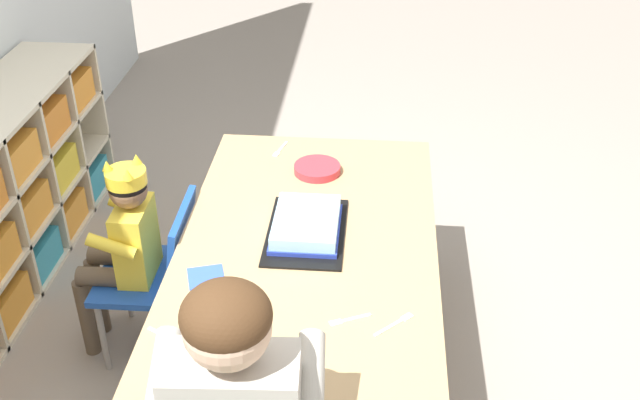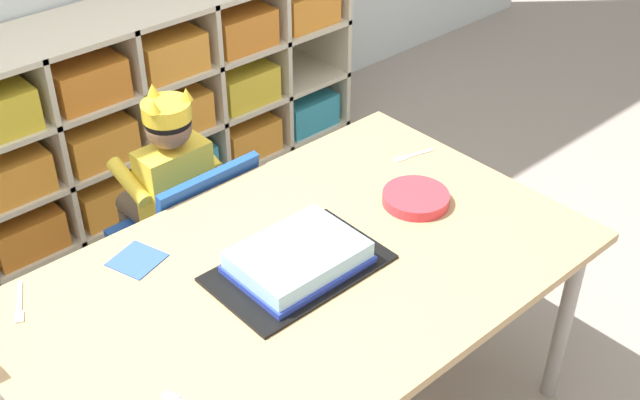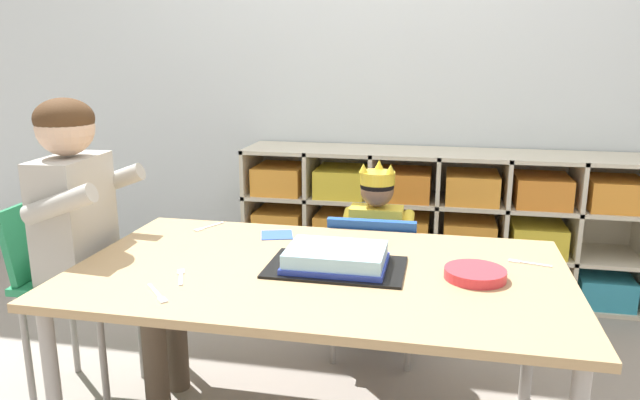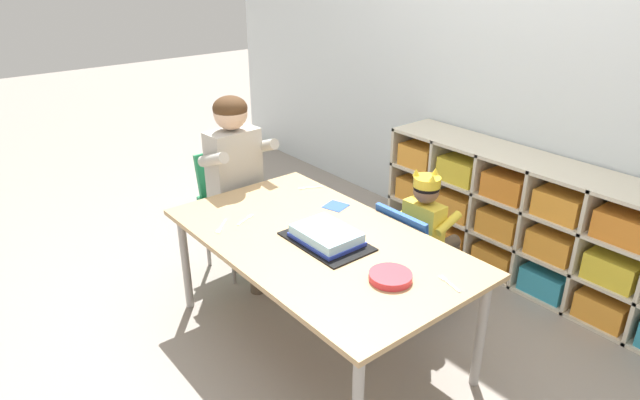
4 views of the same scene
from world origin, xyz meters
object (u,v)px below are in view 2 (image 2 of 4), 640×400
object	(u,v)px
activity_table	(285,295)
child_with_crown	(167,179)
fork_by_napkin	(412,156)
fork_at_table_front_edge	(20,304)
birthday_cake_on_tray	(298,260)
paper_plate_stack	(416,198)
classroom_chair_blue	(193,231)

from	to	relation	value
activity_table	child_with_crown	xyz separation A→B (m)	(0.10, 0.67, -0.04)
fork_by_napkin	fork_at_table_front_edge	bearing A→B (deg)	-173.52
birthday_cake_on_tray	paper_plate_stack	world-z (taller)	birthday_cake_on_tray
fork_at_table_front_edge	child_with_crown	bearing A→B (deg)	-35.10
birthday_cake_on_tray	paper_plate_stack	bearing A→B (deg)	-0.12
activity_table	birthday_cake_on_tray	xyz separation A→B (m)	(0.05, 0.01, 0.07)
birthday_cake_on_tray	fork_at_table_front_edge	distance (m)	0.64
child_with_crown	fork_by_napkin	bearing A→B (deg)	135.71
child_with_crown	birthday_cake_on_tray	distance (m)	0.67
classroom_chair_blue	birthday_cake_on_tray	bearing A→B (deg)	83.73
paper_plate_stack	fork_at_table_front_edge	size ratio (longest dim) A/B	1.34
fork_at_table_front_edge	activity_table	bearing A→B (deg)	-98.07
classroom_chair_blue	fork_at_table_front_edge	world-z (taller)	classroom_chair_blue
paper_plate_stack	fork_at_table_front_edge	xyz separation A→B (m)	(-0.96, 0.33, -0.01)
activity_table	paper_plate_stack	xyz separation A→B (m)	(0.46, 0.01, 0.06)
paper_plate_stack	fork_at_table_front_edge	distance (m)	1.01
classroom_chair_blue	birthday_cake_on_tray	world-z (taller)	birthday_cake_on_tray
classroom_chair_blue	birthday_cake_on_tray	xyz separation A→B (m)	(-0.05, -0.55, 0.25)
fork_by_napkin	birthday_cake_on_tray	bearing A→B (deg)	-149.34
activity_table	fork_at_table_front_edge	bearing A→B (deg)	146.08
fork_by_napkin	child_with_crown	bearing A→B (deg)	151.15
classroom_chair_blue	paper_plate_stack	distance (m)	0.70
classroom_chair_blue	child_with_crown	world-z (taller)	child_with_crown
child_with_crown	paper_plate_stack	size ratio (longest dim) A/B	4.53
classroom_chair_blue	fork_by_napkin	size ratio (longest dim) A/B	4.86
activity_table	classroom_chair_blue	distance (m)	0.59
child_with_crown	fork_at_table_front_edge	distance (m)	0.69
paper_plate_stack	classroom_chair_blue	bearing A→B (deg)	123.01
child_with_crown	fork_by_napkin	size ratio (longest dim) A/B	6.28
paper_plate_stack	birthday_cake_on_tray	bearing A→B (deg)	179.88
classroom_chair_blue	child_with_crown	bearing A→B (deg)	-90.07
classroom_chair_blue	birthday_cake_on_tray	size ratio (longest dim) A/B	1.50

